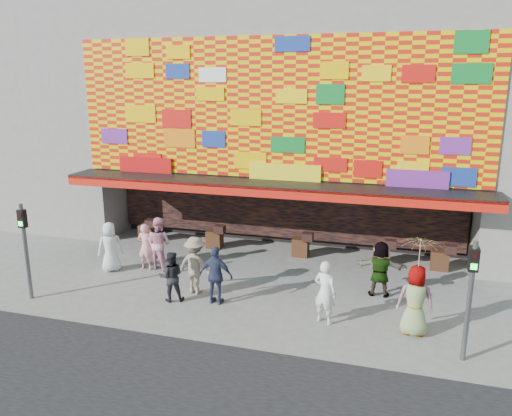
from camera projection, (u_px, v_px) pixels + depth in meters
The scene contains 15 objects.
ground at pixel (238, 302), 15.08m from camera, with size 90.00×90.00×0.00m, color slate.
shop_building at pixel (297, 111), 21.37m from camera, with size 15.20×9.40×10.00m.
neighbor_left at pixel (38, 91), 24.56m from camera, with size 11.00×8.00×12.00m, color gray.
signal_left at pixel (25, 241), 14.91m from camera, with size 0.22×0.20×3.00m.
signal_right at pixel (471, 288), 11.53m from camera, with size 0.22×0.20×3.00m.
ped_a at pixel (110, 247), 17.38m from camera, with size 0.86×0.56×1.76m, color silver.
ped_b at pixel (146, 247), 17.55m from camera, with size 0.61×0.40×1.67m, color pink.
ped_c at pixel (171, 276), 15.03m from camera, with size 0.76×0.59×1.56m, color black.
ped_d at pixel (195, 265), 15.56m from camera, with size 1.19×0.68×1.84m, color gray.
ped_e at pixel (216, 275), 14.81m from camera, with size 1.05×0.44×1.79m, color #2F3452.
ped_f at pixel (380, 269), 15.37m from camera, with size 1.63×0.52×1.76m, color gray.
ped_g at pixel (415, 301), 12.98m from camera, with size 0.94×0.61×1.91m, color gray.
ped_h at pixel (325, 292), 13.63m from camera, with size 0.66×0.43×1.80m, color silver.
ped_i at pixel (159, 243), 17.59m from camera, with size 0.92×0.72×1.89m, color pink.
parasol at pixel (419, 256), 12.67m from camera, with size 1.34×1.36×1.92m.
Camera 1 is at (4.44, -13.17, 6.53)m, focal length 35.00 mm.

